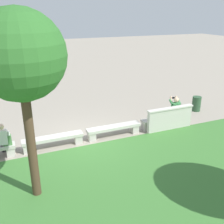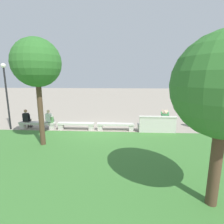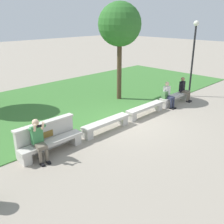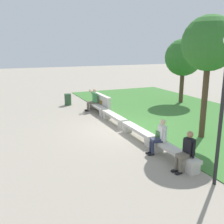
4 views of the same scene
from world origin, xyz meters
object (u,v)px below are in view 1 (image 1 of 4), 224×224
(bench_near, at_px, (114,129))
(person_distant, at_px, (3,138))
(bench_main, at_px, (165,120))
(backpack, at_px, (7,140))
(bench_mid, at_px, (53,140))
(person_photographer, at_px, (174,109))
(trash_bin, at_px, (196,104))
(tree_left_background, at_px, (20,57))

(bench_near, xyz_separation_m, person_distant, (4.16, -0.07, 0.36))
(bench_near, bearing_deg, bench_main, 180.00)
(bench_main, distance_m, backpack, 6.52)
(backpack, bearing_deg, bench_mid, -178.98)
(person_distant, relative_size, backpack, 2.94)
(person_photographer, xyz_separation_m, trash_bin, (-2.10, -1.00, -0.36))
(backpack, bearing_deg, person_photographer, -179.14)
(bench_mid, distance_m, tree_left_background, 4.45)
(bench_main, relative_size, backpack, 5.30)
(person_photographer, height_order, backpack, person_photographer)
(bench_main, height_order, person_photographer, person_photographer)
(person_photographer, bearing_deg, backpack, 0.86)
(tree_left_background, bearing_deg, backpack, -76.31)
(bench_near, bearing_deg, person_distant, -0.91)
(bench_main, height_order, person_distant, person_distant)
(person_photographer, distance_m, tree_left_background, 7.57)
(backpack, bearing_deg, tree_left_background, 103.69)
(person_photographer, relative_size, trash_bin, 1.76)
(bench_mid, distance_m, person_photographer, 5.46)
(person_photographer, bearing_deg, person_distant, 0.09)
(person_distant, relative_size, tree_left_background, 0.25)
(tree_left_background, bearing_deg, bench_near, -143.37)
(bench_near, bearing_deg, backpack, 0.40)
(person_distant, bearing_deg, tree_left_background, 105.73)
(bench_main, bearing_deg, person_photographer, -171.20)
(person_photographer, bearing_deg, bench_mid, 0.81)
(bench_main, distance_m, trash_bin, 2.81)
(bench_near, height_order, tree_left_background, tree_left_background)
(person_distant, distance_m, backpack, 0.16)
(bench_near, xyz_separation_m, trash_bin, (-5.07, -1.07, 0.07))
(bench_mid, bearing_deg, person_photographer, -179.19)
(backpack, bearing_deg, trash_bin, -173.11)
(trash_bin, bearing_deg, bench_mid, 8.09)
(tree_left_background, bearing_deg, trash_bin, -156.93)
(bench_main, height_order, tree_left_background, tree_left_background)
(person_distant, bearing_deg, bench_mid, 177.76)
(bench_mid, bearing_deg, bench_near, 180.00)
(bench_mid, xyz_separation_m, backpack, (1.56, 0.03, 0.32))
(person_distant, bearing_deg, backpack, 142.46)
(person_distant, xyz_separation_m, tree_left_background, (-0.74, 2.61, 3.16))
(bench_main, distance_m, bench_mid, 4.94)
(person_photographer, height_order, trash_bin, person_photographer)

